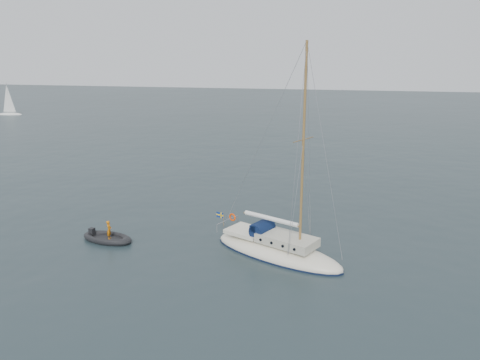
# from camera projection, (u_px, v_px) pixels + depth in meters

# --- Properties ---
(ground) EXTENTS (300.00, 300.00, 0.00)m
(ground) POSITION_uv_depth(u_px,v_px,m) (281.00, 245.00, 32.19)
(ground) COLOR black
(ground) RESTS_ON ground
(sailboat) EXTENTS (9.89, 2.96, 14.09)m
(sailboat) POSITION_uv_depth(u_px,v_px,m) (277.00, 240.00, 30.29)
(sailboat) COLOR silver
(sailboat) RESTS_ON ground
(dinghy) EXTENTS (2.65, 1.20, 0.38)m
(dinghy) POSITION_uv_depth(u_px,v_px,m) (253.00, 231.00, 34.17)
(dinghy) COLOR #505156
(dinghy) RESTS_ON ground
(rib) EXTENTS (3.90, 1.77, 1.53)m
(rib) POSITION_uv_depth(u_px,v_px,m) (107.00, 238.00, 32.85)
(rib) COLOR black
(rib) RESTS_ON ground
(distant_yacht_c) EXTENTS (5.40, 2.88, 7.16)m
(distant_yacht_c) POSITION_uv_depth(u_px,v_px,m) (8.00, 101.00, 100.91)
(distant_yacht_c) COLOR white
(distant_yacht_c) RESTS_ON ground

